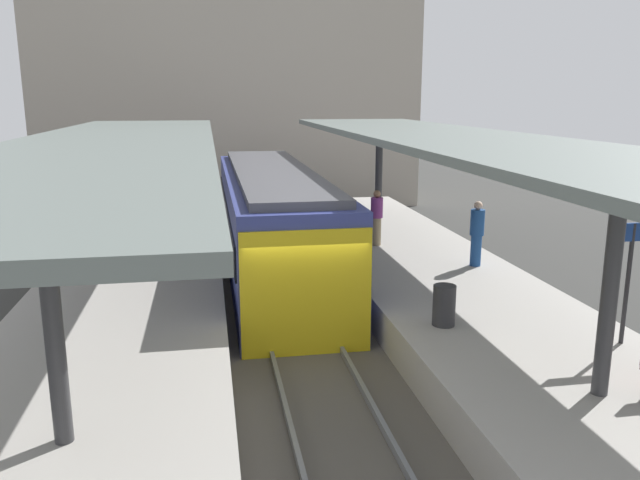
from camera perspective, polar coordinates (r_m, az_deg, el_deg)
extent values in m
plane|color=#383835|center=(13.90, -1.75, -9.72)|extent=(80.00, 80.00, 0.00)
cube|color=#ADA8A0|center=(13.73, -17.82, -8.41)|extent=(4.40, 28.00, 1.00)
cube|color=#ADA8A0|center=(14.71, 13.15, -6.68)|extent=(4.40, 28.00, 1.00)
cube|color=#59544C|center=(13.86, -1.75, -9.34)|extent=(3.20, 28.00, 0.20)
cube|color=slate|center=(13.72, -4.77, -8.85)|extent=(0.08, 28.00, 0.14)
cube|color=slate|center=(13.91, 1.21, -8.50)|extent=(0.08, 28.00, 0.14)
cube|color=#38428C|center=(18.66, -4.24, 1.44)|extent=(2.70, 12.64, 2.90)
cube|color=yellow|center=(12.59, -1.22, -4.89)|extent=(2.65, 0.08, 2.60)
cube|color=black|center=(18.50, -8.48, 2.34)|extent=(0.04, 11.63, 0.76)
cube|color=black|center=(18.77, -0.09, 2.63)|extent=(0.04, 11.63, 0.76)
cube|color=#515156|center=(18.41, -4.32, 6.17)|extent=(2.16, 12.01, 0.20)
cylinder|color=#333335|center=(8.48, -23.07, -6.70)|extent=(0.24, 0.24, 3.30)
cylinder|color=#333335|center=(20.67, -15.51, 4.93)|extent=(0.24, 0.24, 3.30)
cube|color=slate|center=(14.27, -18.18, 8.38)|extent=(4.18, 21.00, 0.16)
cylinder|color=#333335|center=(9.99, 24.80, -3.95)|extent=(0.24, 0.24, 3.31)
cylinder|color=#333335|center=(21.33, 5.34, 5.59)|extent=(0.24, 0.24, 3.31)
cube|color=slate|center=(15.21, 11.82, 9.02)|extent=(4.18, 21.00, 0.16)
cylinder|color=#262628|center=(12.38, 26.07, -3.64)|extent=(0.08, 0.08, 2.20)
cube|color=navy|center=(12.17, 26.51, 0.66)|extent=(0.90, 0.06, 0.32)
cylinder|color=#2D2D30|center=(12.45, 11.18, -5.82)|extent=(0.44, 0.44, 0.80)
cylinder|color=navy|center=(16.94, 13.93, -0.92)|extent=(0.28, 0.28, 0.82)
cylinder|color=navy|center=(16.78, 14.07, 1.55)|extent=(0.36, 0.36, 0.67)
sphere|color=beige|center=(16.70, 14.15, 3.06)|extent=(0.22, 0.22, 0.22)
cylinder|color=#998460|center=(18.80, 5.13, 0.78)|extent=(0.28, 0.28, 0.83)
cylinder|color=#7A337A|center=(18.66, 5.17, 2.93)|extent=(0.36, 0.36, 0.60)
sphere|color=#936B4C|center=(18.59, 5.20, 4.18)|extent=(0.22, 0.22, 0.22)
cube|color=#A89E8E|center=(32.72, -8.14, 13.04)|extent=(18.00, 6.00, 11.00)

